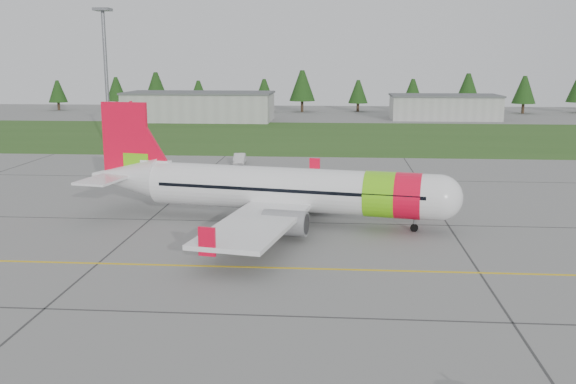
{
  "coord_description": "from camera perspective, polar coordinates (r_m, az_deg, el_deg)",
  "views": [
    {
      "loc": [
        0.83,
        -31.8,
        13.31
      ],
      "look_at": [
        -2.97,
        16.83,
        3.25
      ],
      "focal_mm": 40.0,
      "sensor_mm": 36.0,
      "label": 1
    }
  ],
  "objects": [
    {
      "name": "ground",
      "position": [
        34.49,
        2.79,
        -11.07
      ],
      "size": [
        320.0,
        320.0,
        0.0
      ],
      "primitive_type": "plane",
      "color": "gray",
      "rests_on": "ground"
    },
    {
      "name": "aircraft",
      "position": [
        53.03,
        -0.56,
        0.23
      ],
      "size": [
        31.96,
        29.88,
        9.76
      ],
      "rotation": [
        0.0,
        0.0,
        -0.19
      ],
      "color": "white",
      "rests_on": "ground"
    },
    {
      "name": "service_van",
      "position": [
        83.9,
        -4.35,
        3.9
      ],
      "size": [
        1.52,
        1.45,
        4.09
      ],
      "primitive_type": "imported",
      "rotation": [
        0.0,
        0.0,
        0.07
      ],
      "color": "silver",
      "rests_on": "ground"
    },
    {
      "name": "grass_strip",
      "position": [
        114.58,
        4.04,
        4.96
      ],
      "size": [
        320.0,
        50.0,
        0.03
      ],
      "primitive_type": "cube",
      "color": "#30561E",
      "rests_on": "ground"
    },
    {
      "name": "taxi_guideline",
      "position": [
        41.97,
        3.12,
        -6.84
      ],
      "size": [
        120.0,
        0.25,
        0.02
      ],
      "primitive_type": "cube",
      "color": "gold",
      "rests_on": "ground"
    },
    {
      "name": "hangar_west",
      "position": [
        145.48,
        -7.85,
        7.48
      ],
      "size": [
        32.0,
        14.0,
        6.0
      ],
      "primitive_type": "cube",
      "color": "#A8A8A3",
      "rests_on": "ground"
    },
    {
      "name": "hangar_east",
      "position": [
        152.12,
        13.71,
        7.28
      ],
      "size": [
        24.0,
        12.0,
        5.2
      ],
      "primitive_type": "cube",
      "color": "#A8A8A3",
      "rests_on": "ground"
    },
    {
      "name": "floodlight_mast",
      "position": [
        95.67,
        -15.82,
        9.23
      ],
      "size": [
        0.5,
        0.5,
        20.0
      ],
      "primitive_type": "cylinder",
      "color": "slate",
      "rests_on": "ground"
    },
    {
      "name": "treeline",
      "position": [
        170.01,
        4.23,
        8.81
      ],
      "size": [
        160.0,
        8.0,
        10.0
      ],
      "primitive_type": null,
      "color": "#1C3F14",
      "rests_on": "ground"
    }
  ]
}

